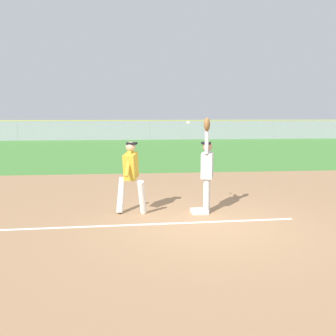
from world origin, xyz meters
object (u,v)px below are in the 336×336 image
Objects in this scene: parked_car_blue at (135,131)px; parked_car_black at (188,131)px; first_base at (199,211)px; runner at (131,172)px; parked_car_tan at (240,130)px; parked_car_red at (82,131)px; fielder at (207,167)px; baseball at (188,123)px; parked_car_green at (34,131)px.

parked_car_black is (5.33, 0.43, 0.00)m from parked_car_blue.
first_base is 1.89m from runner.
parked_car_tan is (5.56, 0.37, 0.00)m from parked_car_black.
parked_car_red is at bearing -179.48° from parked_car_tan.
parked_car_red is at bearing 169.94° from parked_car_blue.
runner is at bearing -80.89° from parked_car_red.
fielder reaches higher than first_base.
baseball is at bearing -78.27° from parked_car_red.
parked_car_red is at bearing 177.05° from parked_car_black.
parked_car_blue is at bearing -177.89° from parked_car_black.
first_base is at bearing 12.10° from runner.
baseball is at bearing 13.86° from runner.
parked_car_blue is at bearing 104.40° from runner.
fielder reaches higher than parked_car_tan.
baseball reaches higher than parked_car_green.
first_base is 29.04m from parked_car_red.
parked_car_green is 10.06m from parked_car_blue.
first_base is 5.14× the size of baseball.
baseball reaches higher than parked_car_blue.
parked_car_black is 5.57m from parked_car_tan.
parked_car_tan is at bearing 0.21° from parked_car_red.
fielder is 0.50× the size of parked_car_blue.
first_base is at bearing 11.09° from fielder.
fielder is 0.52× the size of parked_car_tan.
first_base is at bearing -100.69° from parked_car_black.
parked_car_red is at bearing 103.07° from first_base.
parked_car_tan is at bearing 70.91° from baseball.
fielder is (0.17, -0.02, 1.08)m from first_base.
parked_car_black is at bearing 81.29° from baseball.
runner is 27.69m from parked_car_blue.
parked_car_blue is (-1.30, 27.77, 0.63)m from first_base.
first_base is 30.81m from parked_car_green.
parked_car_blue reaches higher than first_base.
parked_car_red is (-6.57, 28.28, 0.63)m from first_base.
baseball is at bearing -92.45° from parked_car_blue.
parked_car_green is 0.99× the size of parked_car_blue.
runner is at bearing -112.01° from parked_car_tan.
first_base is at bearing -71.88° from parked_car_green.
parked_car_black is at bearing 93.70° from runner.
fielder reaches higher than parked_car_black.
parked_car_green is (-11.05, 28.59, -1.48)m from baseball.
parked_car_blue is (-1.02, 27.72, -1.48)m from baseball.
parked_car_tan is (10.89, 0.80, 0.00)m from parked_car_blue.
parked_car_green reaches higher than first_base.
runner is 30.62m from parked_car_tan.
parked_car_green is at bearing 174.76° from parked_car_red.
parked_car_blue is (10.03, -0.87, 0.00)m from parked_car_green.
parked_car_black is at bearing -5.09° from parked_car_green.
parked_car_black is (5.66, 28.12, -0.32)m from runner.
first_base is 27.81m from parked_car_blue.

